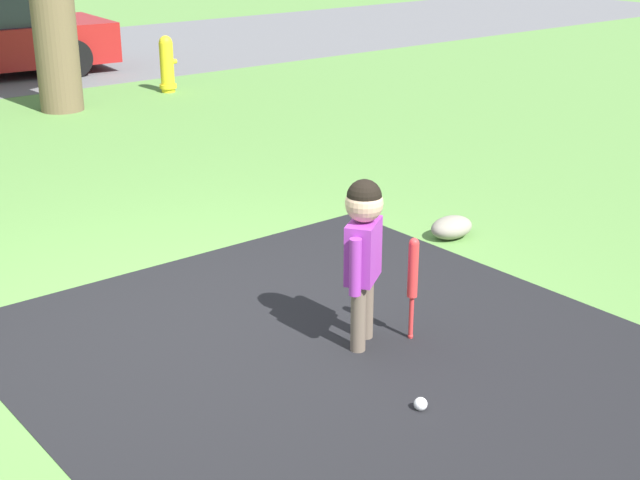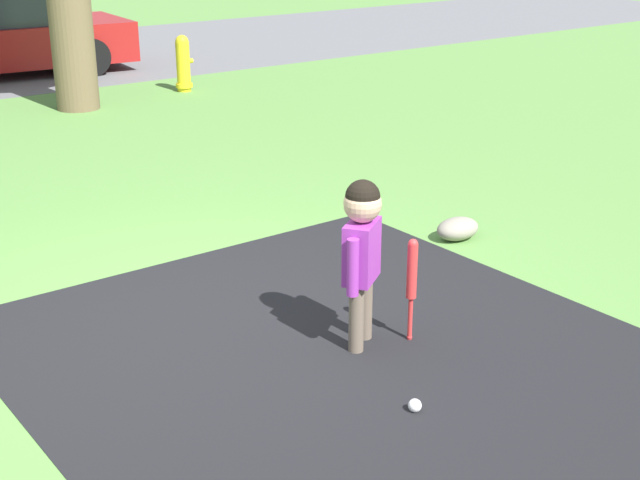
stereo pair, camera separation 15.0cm
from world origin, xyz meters
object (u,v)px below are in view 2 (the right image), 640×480
sports_ball (415,405)px  child (362,240)px  baseball_bat (412,275)px  fire_hydrant (183,64)px

sports_ball → child: bearing=71.2°
child → sports_ball: size_ratio=14.26×
baseball_bat → sports_ball: (-0.54, -0.63, -0.39)m
sports_ball → fire_hydrant: bearing=68.7°
baseball_bat → sports_ball: 0.91m
fire_hydrant → sports_ball: bearing=-111.3°
baseball_bat → fire_hydrant: size_ratio=0.83×
sports_ball → baseball_bat: bearing=49.4°
fire_hydrant → baseball_bat: bearing=-109.4°
child → baseball_bat: child is taller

